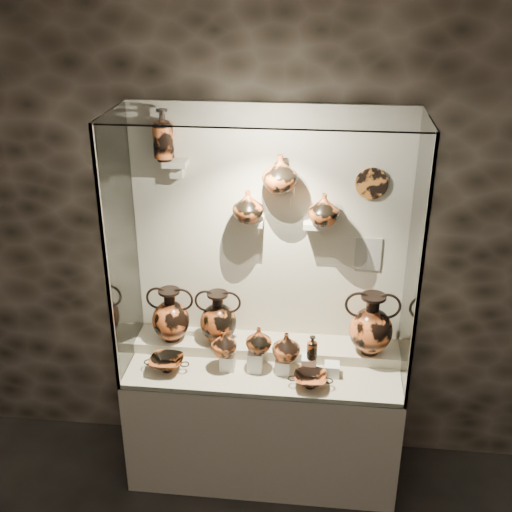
{
  "coord_description": "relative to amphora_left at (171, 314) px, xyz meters",
  "views": [
    {
      "loc": [
        0.32,
        -1.15,
        3.13
      ],
      "look_at": [
        -0.06,
        2.27,
        1.54
      ],
      "focal_mm": 45.0,
      "sensor_mm": 36.0,
      "label": 1
    }
  ],
  "objects": [
    {
      "name": "wall_back",
      "position": [
        0.61,
        0.18,
        0.52
      ],
      "size": [
        5.0,
        0.02,
        3.2
      ],
      "primitive_type": "cube",
      "color": "black",
      "rests_on": "ground"
    },
    {
      "name": "plinth",
      "position": [
        0.61,
        -0.14,
        -0.68
      ],
      "size": [
        1.7,
        0.6,
        0.8
      ],
      "primitive_type": "cube",
      "color": "beige",
      "rests_on": "floor"
    },
    {
      "name": "front_tier",
      "position": [
        0.61,
        -0.14,
        -0.27
      ],
      "size": [
        1.68,
        0.58,
        0.03
      ],
      "primitive_type": "cube",
      "color": "#BBAE91",
      "rests_on": "plinth"
    },
    {
      "name": "rear_tier",
      "position": [
        0.61,
        0.04,
        -0.23
      ],
      "size": [
        1.7,
        0.25,
        0.1
      ],
      "primitive_type": "cube",
      "color": "#BBAE91",
      "rests_on": "plinth"
    },
    {
      "name": "back_panel",
      "position": [
        0.61,
        0.18,
        0.52
      ],
      "size": [
        1.7,
        0.03,
        1.6
      ],
      "primitive_type": "cube",
      "color": "beige",
      "rests_on": "plinth"
    },
    {
      "name": "glass_front",
      "position": [
        0.61,
        -0.43,
        0.52
      ],
      "size": [
        1.7,
        0.01,
        1.6
      ],
      "primitive_type": "cube",
      "color": "white",
      "rests_on": "plinth"
    },
    {
      "name": "glass_left",
      "position": [
        -0.23,
        -0.14,
        0.52
      ],
      "size": [
        0.01,
        0.6,
        1.6
      ],
      "primitive_type": "cube",
      "color": "white",
      "rests_on": "plinth"
    },
    {
      "name": "glass_right",
      "position": [
        1.46,
        -0.14,
        0.52
      ],
      "size": [
        0.01,
        0.6,
        1.6
      ],
      "primitive_type": "cube",
      "color": "white",
      "rests_on": "plinth"
    },
    {
      "name": "glass_top",
      "position": [
        0.61,
        -0.14,
        1.32
      ],
      "size": [
        1.7,
        0.6,
        0.01
      ],
      "primitive_type": "cube",
      "color": "white",
      "rests_on": "back_panel"
    },
    {
      "name": "frame_post_left",
      "position": [
        -0.23,
        -0.43,
        0.52
      ],
      "size": [
        0.02,
        0.02,
        1.6
      ],
      "primitive_type": "cube",
      "color": "gray",
      "rests_on": "plinth"
    },
    {
      "name": "frame_post_right",
      "position": [
        1.45,
        -0.43,
        0.52
      ],
      "size": [
        0.02,
        0.02,
        1.6
      ],
      "primitive_type": "cube",
      "color": "gray",
      "rests_on": "plinth"
    },
    {
      "name": "pedestal_a",
      "position": [
        0.39,
        -0.19,
        -0.2
      ],
      "size": [
        0.09,
        0.09,
        0.1
      ],
      "primitive_type": "cube",
      "color": "silver",
      "rests_on": "front_tier"
    },
    {
      "name": "pedestal_b",
      "position": [
        0.56,
        -0.19,
        -0.19
      ],
      "size": [
        0.09,
        0.09,
        0.13
      ],
      "primitive_type": "cube",
      "color": "silver",
      "rests_on": "front_tier"
    },
    {
      "name": "pedestal_c",
      "position": [
        0.73,
        -0.19,
        -0.21
      ],
      "size": [
        0.09,
        0.09,
        0.09
      ],
      "primitive_type": "cube",
      "color": "silver",
      "rests_on": "front_tier"
    },
    {
      "name": "pedestal_d",
      "position": [
        0.89,
        -0.19,
        -0.19
      ],
      "size": [
        0.09,
        0.09,
        0.12
      ],
      "primitive_type": "cube",
      "color": "silver",
      "rests_on": "front_tier"
    },
    {
      "name": "pedestal_e",
      "position": [
        1.03,
        -0.19,
        -0.21
      ],
      "size": [
        0.09,
        0.09,
        0.08
      ],
      "primitive_type": "cube",
      "color": "silver",
      "rests_on": "front_tier"
    },
    {
      "name": "bracket_ul",
      "position": [
        0.06,
        0.1,
        0.97
      ],
      "size": [
        0.14,
        0.12,
        0.04
      ],
      "primitive_type": "cube",
      "color": "beige",
      "rests_on": "back_panel"
    },
    {
      "name": "bracket_ca",
      "position": [
        0.51,
        0.1,
        0.62
      ],
      "size": [
        0.14,
        0.12,
        0.04
      ],
      "primitive_type": "cube",
      "color": "beige",
      "rests_on": "back_panel"
    },
    {
      "name": "bracket_cb",
      "position": [
        0.71,
        0.1,
        0.82
      ],
      "size": [
        0.1,
        0.12,
        0.04
      ],
      "primitive_type": "cube",
      "color": "beige",
      "rests_on": "back_panel"
    },
    {
      "name": "bracket_cc",
      "position": [
        0.89,
        0.1,
        0.62
      ],
      "size": [
        0.14,
        0.12,
        0.04
      ],
      "primitive_type": "cube",
      "color": "beige",
      "rests_on": "back_panel"
    },
    {
      "name": "amphora_left",
      "position": [
        0.0,
        0.0,
        0.0
      ],
      "size": [
        0.34,
        0.34,
        0.36
      ],
      "primitive_type": null,
      "rotation": [
        0.0,
        0.0,
        0.2
      ],
      "color": "#D15D28",
      "rests_on": "rear_tier"
    },
    {
      "name": "amphora_mid",
      "position": [
        0.3,
        0.01,
        -0.0
      ],
      "size": [
        0.34,
        0.34,
        0.35
      ],
      "primitive_type": null,
      "rotation": [
        0.0,
        0.0,
        -0.25
      ],
      "color": "#96421A",
      "rests_on": "rear_tier"
    },
    {
      "name": "amphora_right",
      "position": [
        1.26,
        -0.01,
        0.02
      ],
      "size": [
        0.34,
        0.34,
        0.4
      ],
      "primitive_type": null,
      "rotation": [
        0.0,
        0.0,
        0.05
      ],
      "color": "#D15D28",
      "rests_on": "rear_tier"
    },
    {
      "name": "jug_a",
      "position": [
        0.37,
        -0.19,
        -0.07
      ],
      "size": [
        0.2,
        0.2,
        0.17
      ],
      "primitive_type": "imported",
      "rotation": [
        0.0,
        0.0,
        0.28
      ],
      "color": "#D15D28",
      "rests_on": "pedestal_a"
    },
    {
      "name": "jug_b",
      "position": [
        0.58,
        -0.17,
        -0.04
      ],
      "size": [
        0.16,
        0.16,
        0.17
      ],
      "primitive_type": "imported",
      "rotation": [
        0.0,
        0.0,
        -0.04
      ],
      "color": "#96421A",
      "rests_on": "pedestal_b"
    },
    {
      "name": "jug_c",
      "position": [
        0.75,
        -0.18,
        -0.07
      ],
      "size": [
        0.2,
        0.2,
        0.18
      ],
      "primitive_type": "imported",
      "rotation": [
        0.0,
        0.0,
        0.19
      ],
      "color": "#D15D28",
      "rests_on": "pedestal_c"
    },
    {
      "name": "lekythos_small",
      "position": [
        0.91,
        -0.2,
        -0.04
      ],
      "size": [
        0.1,
        0.1,
        0.17
      ],
      "primitive_type": null,
      "rotation": [
        0.0,
        0.0,
        0.3
      ],
      "color": "#96421A",
      "rests_on": "pedestal_d"
    },
    {
      "name": "kylix_left",
      "position": [
        0.02,
        -0.25,
        -0.2
      ],
      "size": [
        0.33,
        0.3,
        0.11
      ],
      "primitive_type": null,
      "rotation": [
        0.0,
        0.0,
        0.33
      ],
      "color": "#96421A",
      "rests_on": "front_tier"
    },
    {
      "name": "kylix_right",
      "position": [
        0.91,
        -0.32,
        -0.2
      ],
      "size": [
        0.3,
        0.27,
        0.1
      ],
      "primitive_type": null,
      "rotation": [
        0.0,
        0.0,
        -0.25
      ],
      "color": "#D15D28",
      "rests_on": "front_tier"
    },
    {
      "name": "lekythos_tall",
      "position": [
        0.0,
        0.08,
        1.15
      ],
      "size": [
        0.16,
        0.16,
        0.33
      ],
      "primitive_type": null,
      "rotation": [
        0.0,
        0.0,
        0.19
      ],
      "color": "#D15D28",
      "rests_on": "bracket_ul"
    },
    {
      "name": "ovoid_vase_a",
      "position": [
        0.49,
        0.06,
        0.73
      ],
      "size": [
        0.24,
        0.24,
        0.19
      ],
      "primitive_type": "imported",
      "rotation": [
        0.0,
        0.0,
        -0.37
      ],
      "color": "#96421A",
      "rests_on": "bracket_ca"
    },
    {
      "name": "ovoid_vase_b",
      "position": [
        0.68,
        0.05,
        0.94
      ],
      "size": [
        0.23,
        0.23,
        0.22
      ],
      "primitive_type": "imported",
      "rotation": [
        0.0,
        0.0,
        0.12
      ],
      "color": "#96421A",
      "rests_on": "bracket_cb"
    },
    {
      "name": "ovoid_vase_c",
      "position": [
        0.94,
        0.06,
        0.73
      ],
      "size": [
        0.23,
        0.23,
        0.19
      ],
      "primitive_type": "imported",
      "rotation": [
        0.0,
        0.0,
        -0.33
      ],
      "color": "#96421A",
      "rests_on": "bracket_cc"
    },
    {
      "name": "wall_plate",
      "position": [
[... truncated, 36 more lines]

